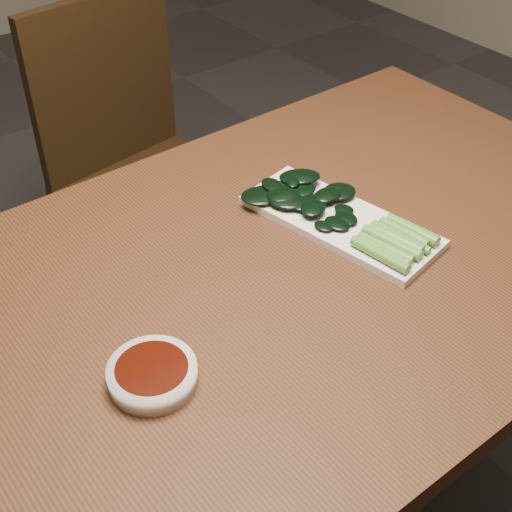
% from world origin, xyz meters
% --- Properties ---
extents(table, '(1.40, 0.80, 0.75)m').
position_xyz_m(table, '(0.00, 0.00, 0.68)').
color(table, '#452613').
rests_on(table, ground).
extents(chair_far, '(0.45, 0.45, 0.89)m').
position_xyz_m(chair_far, '(0.21, 0.77, 0.49)').
color(chair_far, black).
rests_on(chair_far, ground).
extents(sauce_bowl, '(0.12, 0.12, 0.03)m').
position_xyz_m(sauce_bowl, '(-0.24, -0.08, 0.76)').
color(sauce_bowl, white).
rests_on(sauce_bowl, table).
extents(serving_plate, '(0.19, 0.35, 0.01)m').
position_xyz_m(serving_plate, '(0.18, 0.02, 0.76)').
color(serving_plate, white).
rests_on(serving_plate, table).
extents(gai_lan, '(0.20, 0.33, 0.03)m').
position_xyz_m(gai_lan, '(0.17, 0.04, 0.77)').
color(gai_lan, '#569834').
rests_on(gai_lan, serving_plate).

